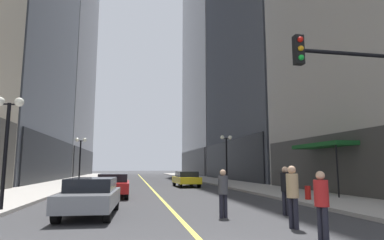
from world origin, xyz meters
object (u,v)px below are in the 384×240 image
Objects in this scene: car_grey at (91,195)px; pedestrian_in_black_coat at (286,187)px; street_lamp_left_far at (80,150)px; car_red at (113,184)px; street_lamp_left_near at (8,127)px; fire_hydrant_right at (308,194)px; car_yellow at (186,178)px; pedestrian_in_tan_trench at (293,192)px; pedestrian_in_red_jacket at (322,200)px; pedestrian_with_orange_bag at (223,190)px; traffic_light_near_right at (366,100)px; street_lamp_right_mid at (226,149)px.

car_grey is 2.48× the size of pedestrian_in_black_coat.
car_red is at bearing -73.16° from street_lamp_left_far.
street_lamp_left_near is at bearing -121.84° from car_red.
fire_hydrant_right is (9.54, -4.72, -0.32)m from car_red.
street_lamp_left_far is (-3.76, 12.43, 2.54)m from car_red.
car_red and car_yellow have the same top height.
fire_hydrant_right is at bearing 56.85° from pedestrian_in_tan_trench.
car_grey is 1.00× the size of car_yellow.
fire_hydrant_right is (13.30, -17.15, -2.86)m from street_lamp_left_far.
car_red is at bearing 58.16° from street_lamp_left_near.
car_grey is 7.78m from pedestrian_in_red_jacket.
pedestrian_with_orange_bag is 5.35m from traffic_light_near_right.
traffic_light_near_right is 1.28× the size of street_lamp_right_mid.
pedestrian_in_red_jacket is 0.37× the size of street_lamp_left_near.
car_red reaches higher than fire_hydrant_right.
pedestrian_in_black_coat reaches higher than car_grey.
pedestrian_in_black_coat is at bearing -10.02° from car_grey.
car_yellow is 19.88m from traffic_light_near_right.
traffic_light_near_right is (2.27, -19.52, 3.02)m from car_yellow.
street_lamp_right_mid reaches higher than pedestrian_in_red_jacket.
pedestrian_in_black_coat reaches higher than pedestrian_with_orange_bag.
pedestrian_in_red_jacket is 0.94× the size of pedestrian_in_black_coat.
car_yellow is 17.55m from street_lamp_left_near.
car_yellow is (6.12, 15.76, 0.00)m from car_grey.
pedestrian_in_tan_trench is 3.66m from traffic_light_near_right.
pedestrian_in_red_jacket reaches higher than car_yellow.
car_red is 12.19m from pedestrian_in_tan_trench.
pedestrian_in_red_jacket is 8.64m from fire_hydrant_right.
street_lamp_right_mid is (3.50, 18.20, 2.23)m from pedestrian_in_tan_trench.
traffic_light_near_right is at bearing -83.37° from car_yellow.
street_lamp_left_far is at bearing 116.61° from traffic_light_near_right.
street_lamp_left_near is at bearing -123.09° from car_yellow.
fire_hydrant_right is at bearing -52.21° from street_lamp_left_far.
car_grey is at bearing 148.92° from pedestrian_in_tan_trench.
pedestrian_in_red_jacket is 0.93× the size of pedestrian_in_tan_trench.
street_lamp_left_near reaches higher than car_grey.
car_grey is 20.15m from street_lamp_left_far.
pedestrian_with_orange_bag is 22.58m from street_lamp_left_far.
pedestrian_in_tan_trench is 1.01× the size of pedestrian_in_black_coat.
street_lamp_right_mid is at bearing 72.89° from pedestrian_with_orange_bag.
traffic_light_near_right is 7.06× the size of fire_hydrant_right.
car_grey is at bearing -19.90° from street_lamp_left_near.
car_yellow is 0.97× the size of street_lamp_left_far.
pedestrian_in_red_jacket is 0.37× the size of street_lamp_right_mid.
car_grey is 9.68m from traffic_light_near_right.
car_red is 1.02× the size of street_lamp_left_far.
traffic_light_near_right is (3.86, -2.43, 2.79)m from pedestrian_with_orange_bag.
street_lamp_right_mid is at bearing -21.66° from street_lamp_left_far.
pedestrian_in_tan_trench is at bearing -62.97° from car_red.
traffic_light_near_right is at bearing -24.10° from car_grey.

